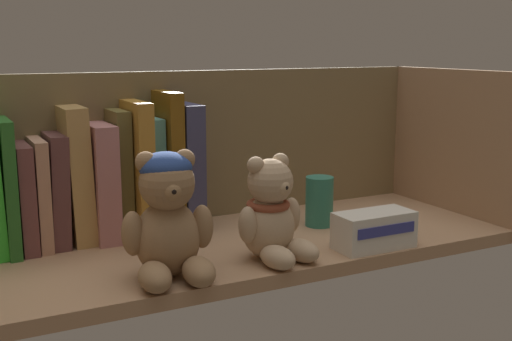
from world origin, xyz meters
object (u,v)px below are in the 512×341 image
(pillar_candle, at_px, (319,201))
(small_product_box, at_px, (374,230))
(book_3, at_px, (6,184))
(teddy_bear_smaller, at_px, (272,216))
(book_4, at_px, (22,195))
(book_5, at_px, (38,191))
(book_9, at_px, (117,172))
(book_11, at_px, (150,174))
(book_13, at_px, (181,165))
(book_12, at_px, (164,160))
(book_10, at_px, (133,167))
(book_6, at_px, (54,188))
(book_8, at_px, (98,180))
(book_7, at_px, (74,173))
(teddy_bear_larger, at_px, (168,219))

(pillar_candle, bearing_deg, small_product_box, -87.50)
(book_3, relative_size, teddy_bear_smaller, 1.32)
(book_4, bearing_deg, book_5, 0.00)
(book_3, height_order, book_9, book_9)
(book_4, bearing_deg, book_11, 0.00)
(book_11, height_order, book_13, book_13)
(book_12, xyz_separation_m, book_13, (0.03, 0.00, -0.01))
(book_10, xyz_separation_m, teddy_bear_smaller, (0.13, -0.22, -0.04))
(book_11, bearing_deg, book_10, 180.00)
(book_3, bearing_deg, book_11, 0.00)
(book_6, xyz_separation_m, book_8, (0.07, 0.00, 0.01))
(book_7, bearing_deg, book_9, 0.00)
(book_3, relative_size, book_9, 0.98)
(book_4, distance_m, small_product_box, 0.51)
(book_12, bearing_deg, book_13, 0.00)
(book_6, bearing_deg, book_9, 0.00)
(book_5, bearing_deg, book_13, 0.00)
(book_9, bearing_deg, teddy_bear_smaller, -55.23)
(book_12, height_order, book_13, book_12)
(book_3, bearing_deg, pillar_candle, -12.92)
(book_12, bearing_deg, book_9, 180.00)
(book_9, xyz_separation_m, pillar_candle, (0.30, -0.11, -0.06))
(book_5, height_order, book_8, book_8)
(book_10, relative_size, teddy_bear_larger, 1.28)
(book_7, relative_size, book_11, 1.12)
(book_5, bearing_deg, book_10, 0.00)
(book_5, bearing_deg, teddy_bear_smaller, -38.87)
(book_9, xyz_separation_m, book_11, (0.05, 0.00, -0.01))
(book_5, bearing_deg, book_7, 0.00)
(book_6, distance_m, teddy_bear_larger, 0.24)
(book_5, xyz_separation_m, book_7, (0.05, 0.00, 0.02))
(book_9, height_order, book_13, book_13)
(book_9, distance_m, book_11, 0.05)
(book_7, bearing_deg, book_8, 0.00)
(book_3, distance_m, book_7, 0.10)
(book_7, xyz_separation_m, book_8, (0.03, 0.00, -0.01))
(book_4, bearing_deg, book_10, 0.00)
(teddy_bear_smaller, xyz_separation_m, pillar_candle, (0.15, 0.11, -0.02))
(book_6, relative_size, book_9, 0.85)
(book_8, distance_m, book_10, 0.06)
(book_13, height_order, teddy_bear_smaller, book_13)
(book_6, relative_size, teddy_bear_larger, 1.01)
(book_13, height_order, teddy_bear_larger, book_13)
(book_4, relative_size, teddy_bear_smaller, 1.06)
(teddy_bear_larger, xyz_separation_m, pillar_candle, (0.30, 0.12, -0.04))
(book_4, distance_m, book_8, 0.11)
(book_6, bearing_deg, book_10, 0.00)
(book_3, xyz_separation_m, book_9, (0.16, 0.00, 0.00))
(book_7, xyz_separation_m, pillar_candle, (0.36, -0.11, -0.06))
(book_9, distance_m, book_12, 0.08)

